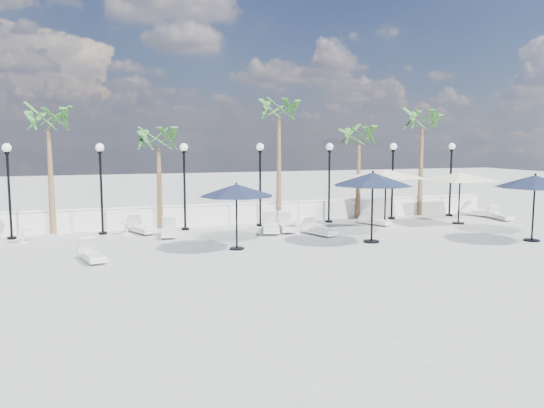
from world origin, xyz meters
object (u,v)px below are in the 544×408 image
object	(u,v)px
lounger_0	(92,255)
parasol_navy_mid	(373,179)
lounger_8	(480,212)
lounger_7	(500,216)
lounger_2	(141,228)
parasol_navy_left	(236,191)
parasol_navy_right	(535,182)
lounger_4	(374,221)
lounger_5	(270,226)
parasol_cream_sq_a	(386,170)
lounger_1	(169,231)
lounger_6	(319,230)
lounger_3	(287,226)
parasol_cream_sq_b	(460,173)

from	to	relation	value
lounger_0	parasol_navy_mid	world-z (taller)	parasol_navy_mid
lounger_8	lounger_7	bearing A→B (deg)	-110.67
lounger_2	parasol_navy_left	world-z (taller)	parasol_navy_left
parasol_navy_mid	parasol_navy_right	distance (m)	6.38
lounger_7	lounger_8	xyz separation A→B (m)	(-0.08, 1.31, 0.05)
lounger_4	lounger_0	bearing A→B (deg)	171.84
lounger_2	lounger_5	xyz separation A→B (m)	(5.31, -1.59, 0.03)
lounger_0	parasol_cream_sq_a	xyz separation A→B (m)	(13.35, 4.10, 2.36)
lounger_1	parasol_cream_sq_a	distance (m)	10.59
lounger_6	lounger_7	xyz separation A→B (m)	(10.44, 1.20, -0.02)
lounger_0	lounger_2	bearing A→B (deg)	53.88
lounger_1	lounger_8	world-z (taller)	lounger_8
lounger_4	lounger_2	bearing A→B (deg)	148.64
parasol_navy_left	lounger_5	bearing A→B (deg)	52.85
lounger_7	parasol_navy_mid	size ratio (longest dim) A/B	0.53
parasol_cream_sq_a	lounger_6	bearing A→B (deg)	-155.11
lounger_6	parasol_cream_sq_a	size ratio (longest dim) A/B	0.33
lounger_8	parasol_navy_left	distance (m)	15.10
parasol_navy_left	lounger_6	bearing A→B (deg)	23.28
lounger_2	parasol_cream_sq_a	size ratio (longest dim) A/B	0.35
lounger_5	parasol_navy_left	distance (m)	4.27
lounger_3	parasol_navy_mid	world-z (taller)	parasol_navy_mid
lounger_0	lounger_4	xyz separation A→B (m)	(12.61, 3.79, -0.01)
lounger_0	lounger_1	world-z (taller)	lounger_1
lounger_2	parasol_navy_left	xyz separation A→B (m)	(3.00, -4.64, 1.91)
parasol_navy_left	parasol_navy_mid	world-z (taller)	parasol_navy_mid
parasol_navy_left	lounger_8	bearing A→B (deg)	16.43
lounger_2	lounger_6	world-z (taller)	lounger_2
lounger_8	parasol_navy_right	world-z (taller)	parasol_navy_right
parasol_navy_left	parasol_navy_right	xyz separation A→B (m)	(11.43, -2.19, 0.19)
lounger_6	parasol_cream_sq_b	distance (m)	7.96
parasol_navy_right	parasol_cream_sq_b	xyz separation A→B (m)	(0.18, 4.68, 0.09)
parasol_cream_sq_b	parasol_navy_left	bearing A→B (deg)	-167.90
lounger_8	parasol_navy_left	size ratio (longest dim) A/B	0.74
lounger_2	parasol_navy_left	distance (m)	5.85
lounger_0	lounger_8	distance (m)	19.90
lounger_1	lounger_8	distance (m)	16.36
parasol_cream_sq_b	parasol_navy_mid	bearing A→B (deg)	-155.60
lounger_5	lounger_7	size ratio (longest dim) A/B	1.34
lounger_4	lounger_7	bearing A→B (deg)	-29.10
lounger_3	parasol_navy_mid	distance (m)	4.68
lounger_1	parasol_cream_sq_a	size ratio (longest dim) A/B	0.34
lounger_4	parasol_cream_sq_a	distance (m)	2.51
lounger_7	lounger_0	bearing A→B (deg)	-165.12
parasol_navy_right	parasol_cream_sq_a	bearing A→B (deg)	117.44
lounger_2	lounger_8	distance (m)	17.37
lounger_4	parasol_navy_left	distance (m)	8.58
lounger_3	parasol_navy_right	world-z (taller)	parasol_navy_right
lounger_1	parasol_navy_right	world-z (taller)	parasol_navy_right
lounger_4	parasol_navy_mid	world-z (taller)	parasol_navy_mid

